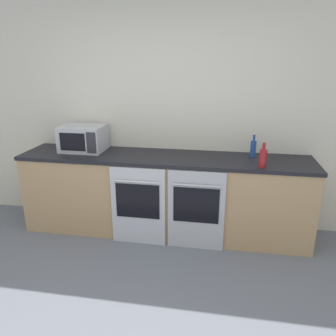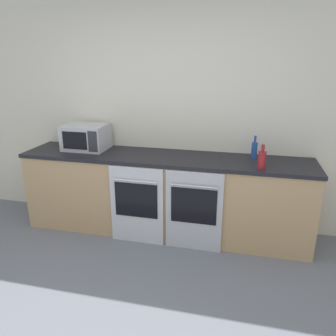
{
  "view_description": "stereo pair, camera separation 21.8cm",
  "coord_description": "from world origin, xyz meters",
  "views": [
    {
      "loc": [
        0.63,
        -1.67,
        1.91
      ],
      "look_at": [
        0.04,
        1.7,
        0.77
      ],
      "focal_mm": 35.0,
      "sensor_mm": 36.0,
      "label": 1
    },
    {
      "loc": [
        0.84,
        -1.62,
        1.91
      ],
      "look_at": [
        0.04,
        1.7,
        0.77
      ],
      "focal_mm": 35.0,
      "sensor_mm": 36.0,
      "label": 2
    }
  ],
  "objects": [
    {
      "name": "wall_back",
      "position": [
        0.0,
        2.04,
        1.3
      ],
      "size": [
        10.0,
        0.06,
        2.6
      ],
      "color": "silver",
      "rests_on": "ground_plane"
    },
    {
      "name": "bottle_clear",
      "position": [
        -1.31,
        1.88,
        0.99
      ],
      "size": [
        0.06,
        0.06,
        0.21
      ],
      "color": "silver",
      "rests_on": "counter_back"
    },
    {
      "name": "bottle_red",
      "position": [
        1.02,
        1.49,
        1.0
      ],
      "size": [
        0.08,
        0.08,
        0.24
      ],
      "color": "maroon",
      "rests_on": "counter_back"
    },
    {
      "name": "microwave",
      "position": [
        -0.96,
        1.78,
        1.05
      ],
      "size": [
        0.48,
        0.39,
        0.29
      ],
      "color": "#B7BABF",
      "rests_on": "counter_back"
    },
    {
      "name": "bottle_blue",
      "position": [
        0.95,
        1.84,
        1.0
      ],
      "size": [
        0.06,
        0.06,
        0.24
      ],
      "color": "#234793",
      "rests_on": "counter_back"
    },
    {
      "name": "oven_right",
      "position": [
        0.39,
        1.38,
        0.44
      ],
      "size": [
        0.58,
        0.06,
        0.86
      ],
      "color": "#B7BABF",
      "rests_on": "ground_plane"
    },
    {
      "name": "counter_back",
      "position": [
        0.0,
        1.7,
        0.45
      ],
      "size": [
        3.19,
        0.64,
        0.91
      ],
      "color": "tan",
      "rests_on": "ground_plane"
    },
    {
      "name": "oven_left",
      "position": [
        -0.22,
        1.38,
        0.44
      ],
      "size": [
        0.58,
        0.06,
        0.86
      ],
      "color": "silver",
      "rests_on": "ground_plane"
    }
  ]
}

